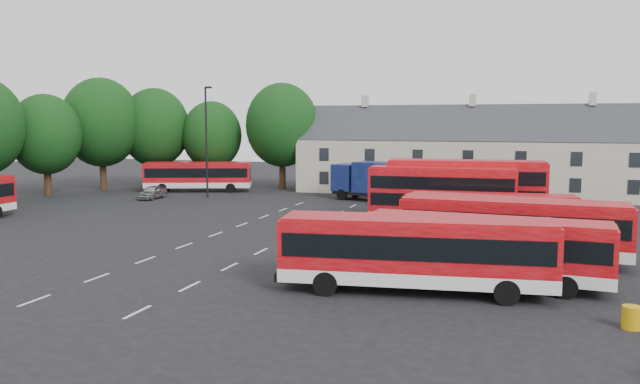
{
  "coord_description": "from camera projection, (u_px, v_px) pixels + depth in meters",
  "views": [
    {
      "loc": [
        19.2,
        -34.22,
        7.45
      ],
      "look_at": [
        4.86,
        9.2,
        2.2
      ],
      "focal_mm": 35.0,
      "sensor_mm": 36.0,
      "label": 1
    }
  ],
  "objects": [
    {
      "name": "bus_north",
      "position": [
        198.0,
        174.0,
        65.47
      ],
      "size": [
        11.2,
        6.09,
        3.11
      ],
      "rotation": [
        0.0,
        0.0,
        0.35
      ],
      "color": "silver",
      "rests_on": "ground"
    },
    {
      "name": "grit_bin",
      "position": [
        631.0,
        317.0,
        22.36
      ],
      "size": [
        0.67,
        0.67,
        0.83
      ],
      "primitive_type": "cylinder",
      "color": "#C3920B",
      "rests_on": "ground"
    },
    {
      "name": "bus_row_d",
      "position": [
        502.0,
        220.0,
        35.22
      ],
      "size": [
        11.35,
        4.24,
        3.14
      ],
      "rotation": [
        0.0,
        0.0,
        -0.16
      ],
      "color": "silver",
      "rests_on": "ground"
    },
    {
      "name": "bus_row_e",
      "position": [
        495.0,
        212.0,
        39.5
      ],
      "size": [
        10.17,
        3.38,
        2.82
      ],
      "rotation": [
        0.0,
        0.0,
        0.11
      ],
      "color": "silver",
      "rests_on": "ground"
    },
    {
      "name": "ground",
      "position": [
        201.0,
        240.0,
        39.11
      ],
      "size": [
        140.0,
        140.0,
        0.0
      ],
      "primitive_type": "plane",
      "color": "black",
      "rests_on": "ground"
    },
    {
      "name": "bus_row_a",
      "position": [
        415.0,
        248.0,
        26.89
      ],
      "size": [
        11.9,
        4.18,
        3.29
      ],
      "rotation": [
        0.0,
        0.0,
        0.13
      ],
      "color": "silver",
      "rests_on": "ground"
    },
    {
      "name": "bus_dd_south",
      "position": [
        442.0,
        192.0,
        44.13
      ],
      "size": [
        10.3,
        2.82,
        4.18
      ],
      "rotation": [
        0.0,
        0.0,
        0.05
      ],
      "color": "silver",
      "rests_on": "ground"
    },
    {
      "name": "lamppost",
      "position": [
        207.0,
        139.0,
        59.86
      ],
      "size": [
        0.74,
        0.3,
        10.68
      ],
      "rotation": [
        0.0,
        0.0,
        0.06
      ],
      "color": "black",
      "rests_on": "ground"
    },
    {
      "name": "box_truck",
      "position": [
        376.0,
        179.0,
        57.58
      ],
      "size": [
        8.7,
        5.07,
        3.64
      ],
      "rotation": [
        0.0,
        0.0,
        -0.32
      ],
      "color": "black",
      "rests_on": "ground"
    },
    {
      "name": "lane_markings",
      "position": [
        250.0,
        236.0,
        40.22
      ],
      "size": [
        5.15,
        33.8,
        0.01
      ],
      "color": "beige",
      "rests_on": "ground"
    },
    {
      "name": "treeline",
      "position": [
        112.0,
        128.0,
        63.08
      ],
      "size": [
        29.92,
        32.59,
        12.01
      ],
      "color": "black",
      "rests_on": "ground"
    },
    {
      "name": "bus_dd_north",
      "position": [
        465.0,
        187.0,
        45.29
      ],
      "size": [
        11.4,
        3.59,
        4.6
      ],
      "rotation": [
        0.0,
        0.0,
        0.09
      ],
      "color": "silver",
      "rests_on": "ground"
    },
    {
      "name": "silver_car",
      "position": [
        152.0,
        192.0,
        59.62
      ],
      "size": [
        1.75,
        3.83,
        1.27
      ],
      "primitive_type": "imported",
      "rotation": [
        0.0,
        0.0,
        0.07
      ],
      "color": "#A5A8AD",
      "rests_on": "ground"
    },
    {
      "name": "bus_row_b",
      "position": [
        485.0,
        245.0,
        28.28
      ],
      "size": [
        10.99,
        3.15,
        3.07
      ],
      "rotation": [
        0.0,
        0.0,
        -0.06
      ],
      "color": "silver",
      "rests_on": "ground"
    },
    {
      "name": "bus_row_c",
      "position": [
        512.0,
        224.0,
        33.02
      ],
      "size": [
        11.74,
        3.15,
        3.29
      ],
      "rotation": [
        0.0,
        0.0,
        -0.04
      ],
      "color": "silver",
      "rests_on": "ground"
    },
    {
      "name": "terrace_houses",
      "position": [
        471.0,
        156.0,
        62.61
      ],
      "size": [
        35.7,
        7.13,
        10.06
      ],
      "color": "beige",
      "rests_on": "ground"
    }
  ]
}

